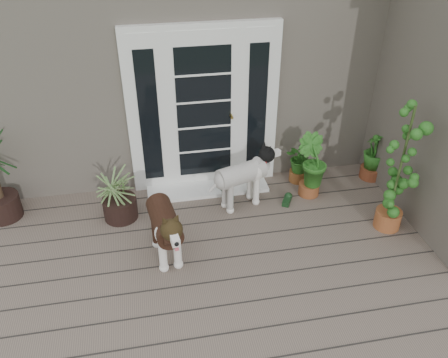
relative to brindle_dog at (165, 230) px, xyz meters
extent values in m
cube|color=#6B5B4C|center=(0.84, -0.81, -0.43)|extent=(6.20, 4.60, 0.12)
cube|color=#665E54|center=(0.84, 3.44, 1.06)|extent=(7.40, 4.00, 3.10)
cube|color=white|center=(0.64, 1.39, 0.71)|extent=(1.90, 0.14, 2.15)
cube|color=white|center=(0.64, 1.19, -0.34)|extent=(1.60, 0.40, 0.05)
imported|color=#1C5217|center=(1.90, 1.19, -0.12)|extent=(0.55, 0.55, 0.49)
imported|color=#174E16|center=(1.94, 0.86, -0.05)|extent=(0.60, 0.60, 0.64)
imported|color=#1E5618|center=(2.93, 1.09, -0.08)|extent=(0.51, 0.51, 0.56)
camera|label=1|loc=(-0.08, -3.80, 3.11)|focal=36.54mm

